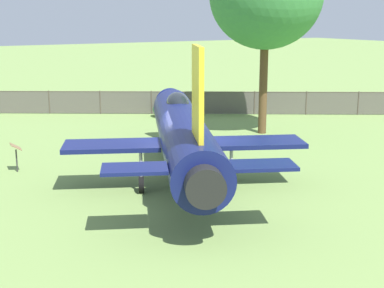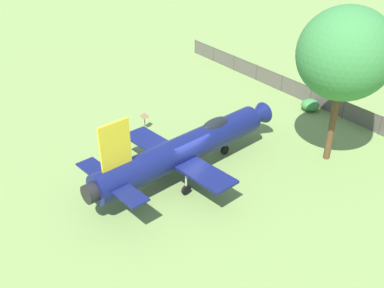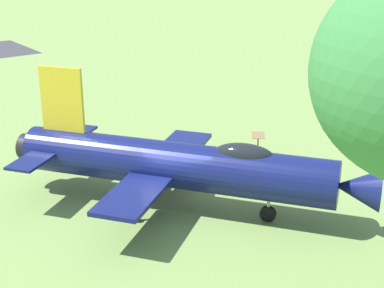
% 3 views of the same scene
% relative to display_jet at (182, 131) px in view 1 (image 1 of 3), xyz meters
% --- Properties ---
extents(ground_plane, '(200.00, 200.00, 0.00)m').
position_rel_display_jet_xyz_m(ground_plane, '(0.16, 0.35, -1.82)').
color(ground_plane, '#75934C').
extents(display_jet, '(8.76, 13.36, 5.22)m').
position_rel_display_jet_xyz_m(display_jet, '(0.00, 0.00, 0.00)').
color(display_jet, '#111951').
rests_on(display_jet, ground_plane).
extents(perimeter_fence, '(30.10, 18.65, 1.45)m').
position_rel_display_jet_xyz_m(perimeter_fence, '(-6.58, -12.28, -1.04)').
color(perimeter_fence, '#4C4238').
rests_on(perimeter_fence, ground_plane).
extents(shrub_near_fence, '(1.40, 1.37, 0.95)m').
position_rel_display_jet_xyz_m(shrub_near_fence, '(-5.44, -11.84, -1.35)').
color(shrub_near_fence, '#387F3D').
rests_on(shrub_near_fence, ground_plane).
extents(info_plaque, '(0.46, 0.64, 1.14)m').
position_rel_display_jet_xyz_m(info_plaque, '(5.19, -4.06, -0.96)').
color(info_plaque, '#333333').
rests_on(info_plaque, ground_plane).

